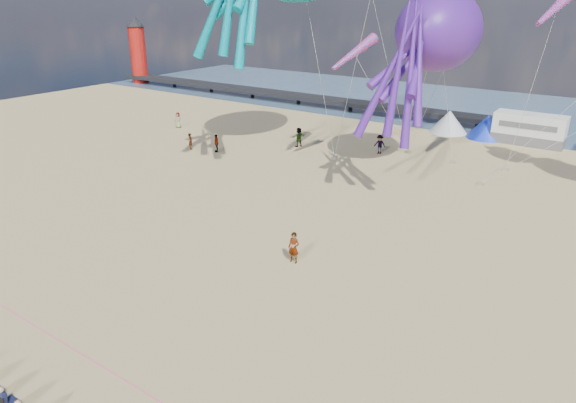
# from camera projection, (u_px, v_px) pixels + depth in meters

# --- Properties ---
(ground) EXTENTS (120.00, 120.00, 0.00)m
(ground) POSITION_uv_depth(u_px,v_px,m) (205.00, 315.00, 23.82)
(ground) COLOR tan
(ground) RESTS_ON ground
(water) EXTENTS (120.00, 120.00, 0.00)m
(water) POSITION_uv_depth(u_px,v_px,m) (501.00, 111.00, 65.77)
(water) COLOR #3E5B77
(water) RESTS_ON ground
(pier) EXTENTS (60.00, 3.00, 0.50)m
(pier) POSITION_uv_depth(u_px,v_px,m) (275.00, 93.00, 71.77)
(pier) COLOR black
(pier) RESTS_ON ground
(lighthouse) EXTENTS (2.60, 2.60, 9.00)m
(lighthouse) POSITION_uv_depth(u_px,v_px,m) (138.00, 55.00, 85.21)
(lighthouse) COLOR #A5140F
(lighthouse) RESTS_ON ground
(motorhome_0) EXTENTS (6.60, 2.50, 3.00)m
(motorhome_0) POSITION_uv_depth(u_px,v_px,m) (529.00, 129.00, 50.61)
(motorhome_0) COLOR silver
(motorhome_0) RESTS_ON ground
(tent_white) EXTENTS (4.00, 4.00, 2.40)m
(tent_white) POSITION_uv_depth(u_px,v_px,m) (449.00, 122.00, 54.94)
(tent_white) COLOR white
(tent_white) RESTS_ON ground
(tent_blue) EXTENTS (4.00, 4.00, 2.40)m
(tent_blue) POSITION_uv_depth(u_px,v_px,m) (487.00, 127.00, 52.83)
(tent_blue) COLOR #1933CC
(tent_blue) RESTS_ON ground
(rope_line) EXTENTS (34.00, 0.03, 0.03)m
(rope_line) POSITION_uv_depth(u_px,v_px,m) (117.00, 376.00, 20.00)
(rope_line) COLOR #F2338C
(rope_line) RESTS_ON ground
(standing_person) EXTENTS (0.69, 0.48, 1.81)m
(standing_person) POSITION_uv_depth(u_px,v_px,m) (294.00, 248.00, 28.19)
(standing_person) COLOR tan
(standing_person) RESTS_ON ground
(beachgoer_0) EXTENTS (0.73, 0.59, 1.72)m
(beachgoer_0) POSITION_uv_depth(u_px,v_px,m) (178.00, 120.00, 57.04)
(beachgoer_0) COLOR #7F6659
(beachgoer_0) RESTS_ON ground
(beachgoer_2) EXTENTS (0.89, 0.70, 1.80)m
(beachgoer_2) POSITION_uv_depth(u_px,v_px,m) (380.00, 144.00, 47.68)
(beachgoer_2) COLOR #7F6659
(beachgoer_2) RESTS_ON ground
(beachgoer_3) EXTENTS (1.23, 1.23, 1.72)m
(beachgoer_3) POSITION_uv_depth(u_px,v_px,m) (216.00, 143.00, 48.25)
(beachgoer_3) COLOR #7F6659
(beachgoer_3) RESTS_ON ground
(beachgoer_4) EXTENTS (0.87, 1.19, 1.88)m
(beachgoer_4) POSITION_uv_depth(u_px,v_px,m) (299.00, 137.00, 49.95)
(beachgoer_4) COLOR #7F6659
(beachgoer_4) RESTS_ON ground
(beachgoer_5) EXTENTS (1.38, 1.35, 1.58)m
(beachgoer_5) POSITION_uv_depth(u_px,v_px,m) (190.00, 141.00, 49.07)
(beachgoer_5) COLOR #7F6659
(beachgoer_5) RESTS_ON ground
(sandbag_a) EXTENTS (0.50, 0.35, 0.22)m
(sandbag_a) POSITION_uv_depth(u_px,v_px,m) (334.00, 157.00, 46.67)
(sandbag_a) COLOR gray
(sandbag_a) RESTS_ON ground
(sandbag_b) EXTENTS (0.50, 0.35, 0.22)m
(sandbag_b) POSITION_uv_depth(u_px,v_px,m) (453.00, 162.00, 45.15)
(sandbag_b) COLOR gray
(sandbag_b) RESTS_ON ground
(sandbag_c) EXTENTS (0.50, 0.35, 0.22)m
(sandbag_c) POSITION_uv_depth(u_px,v_px,m) (480.00, 184.00, 39.97)
(sandbag_c) COLOR gray
(sandbag_c) RESTS_ON ground
(sandbag_d) EXTENTS (0.50, 0.35, 0.22)m
(sandbag_d) POSITION_uv_depth(u_px,v_px,m) (505.00, 170.00, 43.28)
(sandbag_d) COLOR gray
(sandbag_d) RESTS_ON ground
(sandbag_e) EXTENTS (0.50, 0.35, 0.22)m
(sandbag_e) POSITION_uv_depth(u_px,v_px,m) (407.00, 152.00, 48.05)
(sandbag_e) COLOR gray
(sandbag_e) RESTS_ON ground
(kite_octopus_purple) EXTENTS (5.51, 11.32, 12.58)m
(kite_octopus_purple) POSITION_uv_depth(u_px,v_px,m) (439.00, 30.00, 37.83)
(kite_octopus_purple) COLOR #471A83
(windsock_mid) EXTENTS (2.52, 5.55, 5.49)m
(windsock_mid) POSITION_uv_depth(u_px,v_px,m) (558.00, 5.00, 35.88)
(windsock_mid) COLOR red
(windsock_right) EXTENTS (2.61, 4.44, 4.46)m
(windsock_right) POSITION_uv_depth(u_px,v_px,m) (354.00, 53.00, 39.43)
(windsock_right) COLOR red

